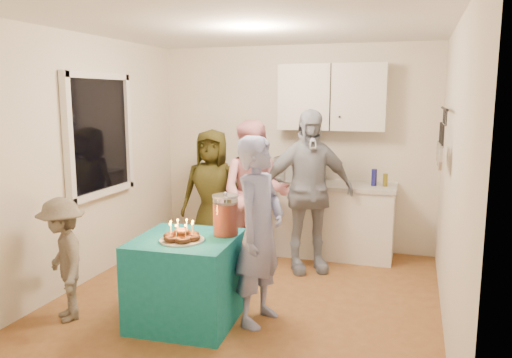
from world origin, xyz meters
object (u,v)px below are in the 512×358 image
(woman_back_right, at_px, (307,191))
(woman_back_center, at_px, (255,195))
(man_birthday, at_px, (259,231))
(woman_back_left, at_px, (212,193))
(counter, at_px, (304,219))
(punch_jar, at_px, (225,216))
(microwave, at_px, (300,169))
(child_near_left, at_px, (63,259))
(party_table, at_px, (187,280))

(woman_back_right, bearing_deg, woman_back_center, 156.16)
(man_birthday, height_order, woman_back_center, woman_back_center)
(man_birthday, xyz_separation_m, woman_back_left, (-1.12, 1.64, -0.04))
(counter, xyz_separation_m, punch_jar, (-0.26, -2.05, 0.50))
(man_birthday, relative_size, woman_back_left, 1.05)
(microwave, height_order, punch_jar, microwave)
(punch_jar, xyz_separation_m, woman_back_center, (-0.17, 1.37, -0.08))
(man_birthday, height_order, child_near_left, man_birthday)
(microwave, distance_m, woman_back_right, 0.69)
(party_table, bearing_deg, punch_jar, 31.89)
(punch_jar, distance_m, woman_back_right, 1.48)
(man_birthday, distance_m, child_near_left, 1.74)
(microwave, height_order, child_near_left, microwave)
(punch_jar, bearing_deg, microwave, 84.44)
(microwave, height_order, party_table, microwave)
(woman_back_right, distance_m, child_near_left, 2.62)
(party_table, bearing_deg, woman_back_right, 65.52)
(party_table, relative_size, man_birthday, 0.52)
(microwave, relative_size, party_table, 0.66)
(woman_back_center, bearing_deg, child_near_left, -129.63)
(microwave, relative_size, woman_back_right, 0.31)
(party_table, distance_m, child_near_left, 1.10)
(microwave, xyz_separation_m, punch_jar, (-0.20, -2.05, -0.13))
(woman_back_left, distance_m, woman_back_right, 1.27)
(woman_back_left, bearing_deg, woman_back_center, -28.71)
(woman_back_left, relative_size, woman_back_right, 0.86)
(counter, relative_size, woman_back_left, 1.40)
(party_table, bearing_deg, microwave, 77.44)
(child_near_left, bearing_deg, woman_back_right, 88.04)
(man_birthday, relative_size, child_near_left, 1.49)
(punch_jar, bearing_deg, woman_back_right, 73.08)
(man_birthday, height_order, woman_back_left, man_birthday)
(punch_jar, relative_size, woman_back_right, 0.19)
(woman_back_center, height_order, child_near_left, woman_back_center)
(microwave, distance_m, party_table, 2.39)
(party_table, height_order, child_near_left, child_near_left)
(woman_back_left, height_order, woman_back_right, woman_back_right)
(microwave, bearing_deg, counter, 8.37)
(woman_back_left, bearing_deg, party_table, -79.91)
(punch_jar, distance_m, woman_back_left, 1.84)
(man_birthday, relative_size, woman_back_right, 0.90)
(man_birthday, bearing_deg, microwave, 14.56)
(child_near_left, bearing_deg, man_birthday, 57.43)
(microwave, distance_m, child_near_left, 3.01)
(counter, bearing_deg, punch_jar, -97.12)
(man_birthday, distance_m, woman_back_center, 1.45)
(punch_jar, xyz_separation_m, woman_back_left, (-0.81, 1.64, -0.15))
(woman_back_center, bearing_deg, woman_back_right, -2.75)
(woman_back_left, xyz_separation_m, child_near_left, (-0.53, -2.12, -0.23))
(child_near_left, bearing_deg, party_table, 56.91)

